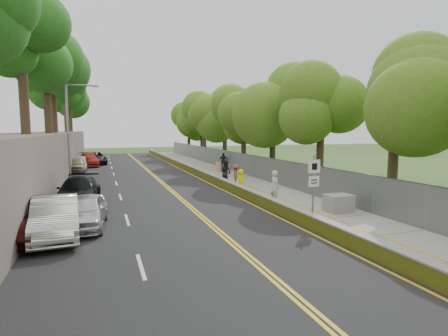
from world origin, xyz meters
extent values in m
plane|color=#33511E|center=(0.00, 0.00, 0.00)|extent=(140.00, 140.00, 0.00)
cube|color=black|center=(-5.40, 15.00, 0.02)|extent=(11.20, 66.00, 0.04)
cube|color=gray|center=(2.55, 15.00, 0.03)|extent=(4.20, 66.00, 0.05)
cube|color=#CDD417|center=(0.25, 15.00, 0.30)|extent=(0.42, 66.00, 0.60)
cube|color=#595147|center=(-13.50, 15.00, 2.00)|extent=(5.00, 66.00, 4.00)
cube|color=slate|center=(4.65, 15.00, 1.00)|extent=(0.04, 66.00, 2.00)
cylinder|color=gray|center=(-10.70, 14.00, 4.00)|extent=(0.18, 0.18, 8.00)
cylinder|color=gray|center=(-9.60, 14.00, 7.85)|extent=(2.30, 0.13, 0.13)
cube|color=gray|center=(-8.52, 14.00, 7.80)|extent=(0.50, 0.22, 0.14)
cylinder|color=gray|center=(1.05, -3.00, 1.60)|extent=(0.09, 0.09, 3.10)
cube|color=white|center=(1.05, -3.03, 2.60)|extent=(0.62, 0.04, 0.62)
cube|color=white|center=(1.05, -3.03, 1.90)|extent=(0.56, 0.04, 0.50)
cylinder|color=#E14C1C|center=(3.00, 16.80, 0.53)|extent=(0.59, 0.59, 0.96)
cube|color=gray|center=(3.31, -1.95, 0.49)|extent=(1.34, 1.01, 0.89)
imported|color=#BAB8BE|center=(-9.00, -0.71, 0.76)|extent=(2.06, 4.34, 1.43)
imported|color=silver|center=(-10.06, -1.76, 0.83)|extent=(2.04, 4.91, 1.58)
imported|color=#521A17|center=(-10.60, -1.35, 0.81)|extent=(2.74, 5.63, 1.54)
imported|color=black|center=(-9.55, 4.66, 0.80)|extent=(2.53, 5.38, 1.52)
imported|color=tan|center=(-10.60, 20.97, 0.77)|extent=(1.94, 4.34, 1.45)
imported|color=#B8BCC0|center=(-10.60, 22.33, 0.75)|extent=(1.93, 4.42, 1.41)
imported|color=black|center=(-9.00, 29.06, 0.79)|extent=(2.99, 5.64, 1.51)
imported|color=maroon|center=(-9.67, 26.82, 0.81)|extent=(2.62, 5.46, 1.53)
imported|color=silver|center=(-9.29, 31.19, 0.76)|extent=(1.88, 4.28, 1.43)
imported|color=#F9F207|center=(0.75, 5.23, 0.82)|extent=(0.72, 0.88, 1.54)
imported|color=silver|center=(1.16, 1.00, 1.01)|extent=(0.50, 0.73, 1.91)
imported|color=black|center=(0.75, 8.29, 1.01)|extent=(1.04, 1.15, 1.92)
imported|color=#944D38|center=(1.45, 7.84, 0.86)|extent=(0.98, 1.20, 1.61)
imported|color=black|center=(4.20, 18.67, 0.94)|extent=(1.13, 0.79, 1.78)
camera|label=1|loc=(-8.24, -16.79, 4.30)|focal=28.00mm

